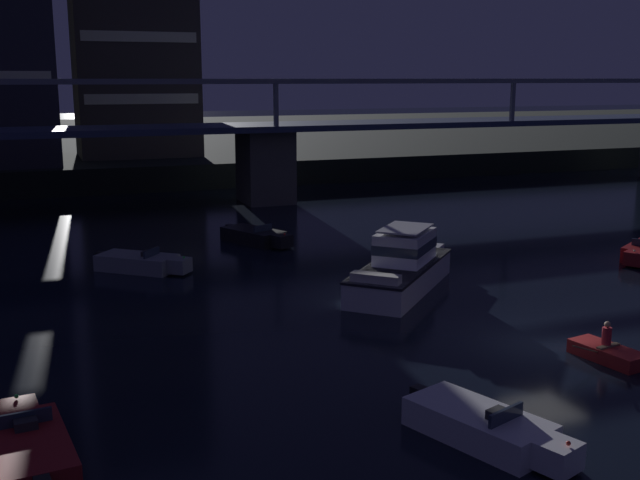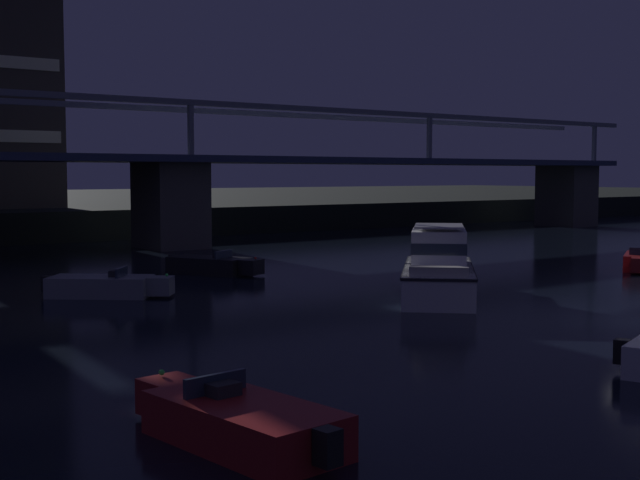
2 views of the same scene
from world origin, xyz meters
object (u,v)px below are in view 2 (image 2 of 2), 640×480
(speedboat_near_center, at_px, (213,265))
(speedboat_mid_left, at_px, (236,421))
(river_bridge, at_px, (170,180))
(cabin_cruiser_near_left, at_px, (439,269))
(speedboat_mid_right, at_px, (106,286))

(speedboat_near_center, relative_size, speedboat_mid_left, 0.95)
(river_bridge, height_order, speedboat_mid_left, river_bridge)
(speedboat_near_center, bearing_deg, cabin_cruiser_near_left, -73.17)
(speedboat_mid_left, bearing_deg, speedboat_mid_right, 74.30)
(river_bridge, relative_size, cabin_cruiser_near_left, 10.82)
(cabin_cruiser_near_left, xyz_separation_m, speedboat_mid_right, (-10.75, 7.52, -0.64))
(river_bridge, relative_size, speedboat_mid_right, 18.92)
(speedboat_near_center, height_order, speedboat_mid_left, same)
(river_bridge, relative_size, speedboat_mid_left, 16.55)
(speedboat_mid_left, distance_m, speedboat_mid_right, 19.75)
(cabin_cruiser_near_left, bearing_deg, speedboat_mid_right, 145.02)
(river_bridge, bearing_deg, speedboat_mid_right, -122.96)
(cabin_cruiser_near_left, bearing_deg, speedboat_mid_left, -144.49)
(river_bridge, bearing_deg, speedboat_mid_left, -114.85)
(speedboat_near_center, distance_m, speedboat_mid_left, 26.46)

